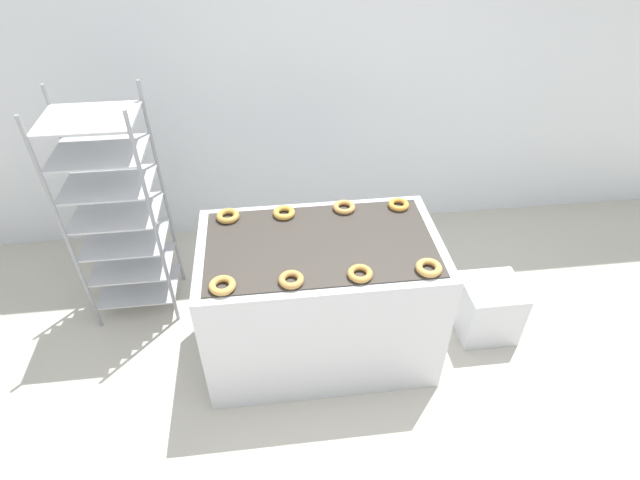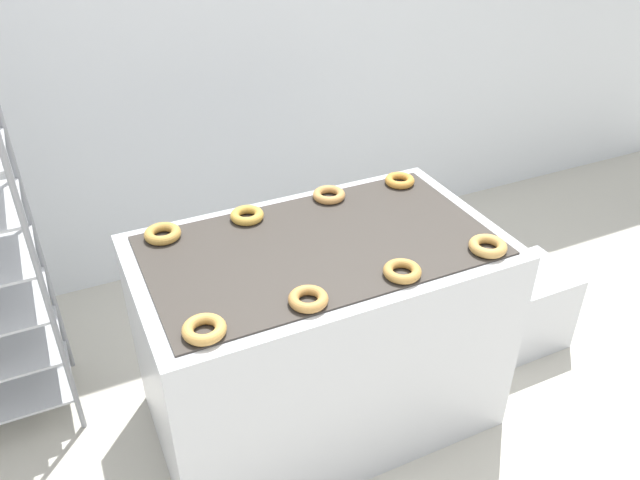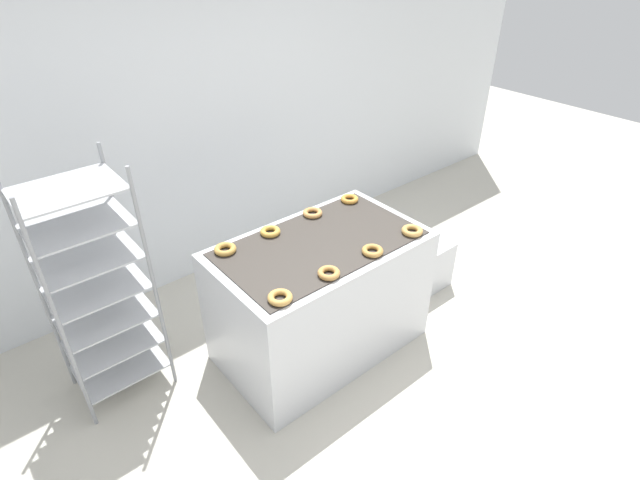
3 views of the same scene
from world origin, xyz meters
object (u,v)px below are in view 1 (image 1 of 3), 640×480
object	(u,v)px
donut_near_right	(429,268)
donut_near_left	(222,285)
donut_far_left	(228,216)
baking_rack_cart	(117,213)
donut_far_midright	(344,207)
donut_far_right	(399,205)
donut_near_midleft	(291,280)
fryer_machine	(320,299)
donut_near_midright	(360,274)
donut_far_midleft	(284,213)
glaze_bin	(487,308)

from	to	relation	value
donut_near_right	donut_near_left	bearing A→B (deg)	-179.73
donut_near_left	donut_far_left	distance (m)	0.61
baking_rack_cart	donut_far_midright	distance (m)	1.49
donut_far_right	donut_near_left	bearing A→B (deg)	-150.54
donut_near_midleft	donut_far_right	world-z (taller)	donut_near_midleft
fryer_machine	donut_far_right	size ratio (longest dim) A/B	10.75
donut_near_midleft	donut_near_midright	xyz separation A→B (m)	(0.37, 0.00, -0.00)
donut_far_left	donut_far_midleft	xyz separation A→B (m)	(0.34, -0.01, -0.00)
baking_rack_cart	donut_far_left	bearing A→B (deg)	-20.79
donut_far_left	donut_far_right	world-z (taller)	donut_far_left
donut_near_midleft	donut_far_midright	distance (m)	0.73
fryer_machine	donut_far_right	bearing A→B (deg)	29.23
donut_near_midright	donut_far_right	size ratio (longest dim) A/B	1.03
fryer_machine	donut_far_midleft	xyz separation A→B (m)	(-0.19, 0.30, 0.48)
glaze_bin	donut_near_midleft	size ratio (longest dim) A/B	3.11
donut_near_midleft	donut_near_right	distance (m)	0.74
fryer_machine	donut_near_midright	xyz separation A→B (m)	(0.18, -0.31, 0.48)
donut_far_midleft	glaze_bin	bearing A→B (deg)	-11.93
fryer_machine	donut_near_left	distance (m)	0.79
baking_rack_cart	donut_near_midleft	world-z (taller)	baking_rack_cart
donut_near_midright	donut_far_right	bearing A→B (deg)	59.35
donut_near_left	donut_far_midleft	xyz separation A→B (m)	(0.36, 0.61, -0.00)
donut_near_midright	donut_far_midleft	bearing A→B (deg)	121.25
donut_near_midleft	donut_far_midleft	size ratio (longest dim) A/B	0.99
baking_rack_cart	donut_near_left	distance (m)	1.16
donut_near_left	donut_near_midleft	world-z (taller)	donut_near_left
donut_far_left	baking_rack_cart	bearing A→B (deg)	159.21
donut_far_midleft	donut_far_right	size ratio (longest dim) A/B	1.03
donut_near_midright	donut_near_right	size ratio (longest dim) A/B	0.95
glaze_bin	donut_near_left	size ratio (longest dim) A/B	2.99
donut_near_midleft	baking_rack_cart	bearing A→B (deg)	140.45
baking_rack_cart	donut_far_midleft	distance (m)	1.13
donut_far_right	donut_near_midleft	bearing A→B (deg)	-139.97
fryer_machine	baking_rack_cart	world-z (taller)	baking_rack_cart
fryer_machine	donut_near_midleft	bearing A→B (deg)	-121.47
donut_near_midright	donut_far_midleft	size ratio (longest dim) A/B	1.00
fryer_machine	glaze_bin	size ratio (longest dim) A/B	3.39
fryer_machine	glaze_bin	distance (m)	1.19
baking_rack_cart	donut_near_midleft	bearing A→B (deg)	-39.55
donut_near_left	donut_near_right	distance (m)	1.10
fryer_machine	donut_near_left	bearing A→B (deg)	-150.32
baking_rack_cart	donut_far_midleft	bearing A→B (deg)	-14.80
fryer_machine	donut_far_midright	bearing A→B (deg)	58.78
donut_far_right	donut_far_midleft	bearing A→B (deg)	-179.75
donut_near_midleft	donut_near_midright	size ratio (longest dim) A/B	0.99
glaze_bin	baking_rack_cart	bearing A→B (deg)	166.79
fryer_machine	baking_rack_cart	bearing A→B (deg)	155.35
glaze_bin	donut_near_midright	world-z (taller)	donut_near_midright
fryer_machine	donut_far_left	size ratio (longest dim) A/B	10.03
baking_rack_cart	donut_near_midleft	distance (m)	1.41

